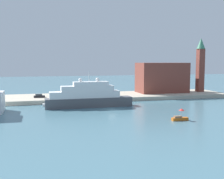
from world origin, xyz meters
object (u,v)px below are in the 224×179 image
object	(u,v)px
small_motorboat	(180,117)
harbor_building	(162,78)
parked_car	(39,96)
work_barge	(52,105)
bell_tower	(200,62)
large_yacht	(88,97)
mooring_bollard	(94,97)
person_figure	(51,97)

from	to	relation	value
small_motorboat	harbor_building	size ratio (longest dim) A/B	0.20
harbor_building	parked_car	world-z (taller)	harbor_building
work_barge	harbor_building	world-z (taller)	harbor_building
bell_tower	parked_car	size ratio (longest dim) A/B	5.78
large_yacht	bell_tower	world-z (taller)	bell_tower
small_motorboat	parked_car	bearing A→B (deg)	127.89
large_yacht	small_motorboat	xyz separation A→B (m)	(19.00, -26.69, -2.44)
bell_tower	mooring_bollard	xyz separation A→B (m)	(-49.95, -9.73, -12.59)
small_motorboat	large_yacht	bearing A→B (deg)	125.45
large_yacht	parked_car	bearing A→B (deg)	131.33
large_yacht	parked_car	xyz separation A→B (m)	(-15.37, 17.48, -1.35)
harbor_building	person_figure	bearing A→B (deg)	-166.64
small_motorboat	bell_tower	xyz separation A→B (m)	(35.24, 47.05, 13.50)
work_barge	mooring_bollard	xyz separation A→B (m)	(15.60, 5.01, 1.46)
parked_car	person_figure	size ratio (longest dim) A/B	2.47
parked_car	mooring_bollard	size ratio (longest dim) A/B	5.42
work_barge	parked_car	world-z (taller)	parked_car
work_barge	parked_car	bearing A→B (deg)	108.92
work_barge	harbor_building	distance (m)	51.16
work_barge	bell_tower	world-z (taller)	bell_tower
small_motorboat	harbor_building	world-z (taller)	harbor_building
bell_tower	parked_car	distance (m)	70.77
harbor_building	parked_car	size ratio (longest dim) A/B	5.14
large_yacht	harbor_building	world-z (taller)	harbor_building
large_yacht	person_figure	world-z (taller)	large_yacht
small_motorboat	harbor_building	distance (m)	52.25
large_yacht	work_barge	distance (m)	12.98
small_motorboat	mooring_bollard	size ratio (longest dim) A/B	5.66
harbor_building	parked_car	distance (m)	52.47
large_yacht	small_motorboat	world-z (taller)	large_yacht
harbor_building	mooring_bollard	xyz separation A→B (m)	(-32.28, -11.39, -6.05)
large_yacht	bell_tower	xyz separation A→B (m)	(54.24, 20.36, 11.06)
bell_tower	mooring_bollard	world-z (taller)	bell_tower
work_barge	harbor_building	xyz separation A→B (m)	(47.88, 16.40, 7.51)
person_figure	work_barge	bearing A→B (deg)	-90.58
work_barge	person_figure	xyz separation A→B (m)	(0.05, 5.04, 1.85)
parked_car	work_barge	bearing A→B (deg)	-71.08
bell_tower	parked_car	world-z (taller)	bell_tower
mooring_bollard	small_motorboat	bearing A→B (deg)	-68.49
work_barge	harbor_building	bearing A→B (deg)	18.91
work_barge	mooring_bollard	size ratio (longest dim) A/B	8.21
bell_tower	person_figure	xyz separation A→B (m)	(-65.50, -9.69, -12.20)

